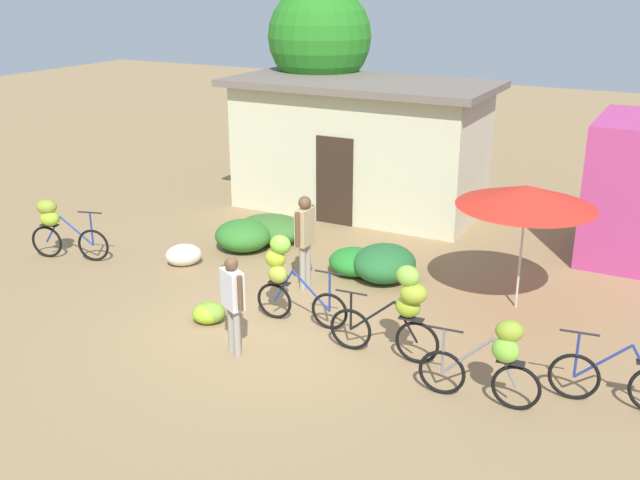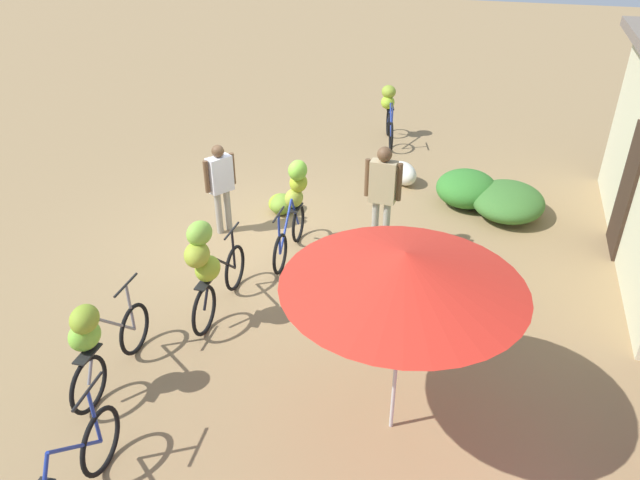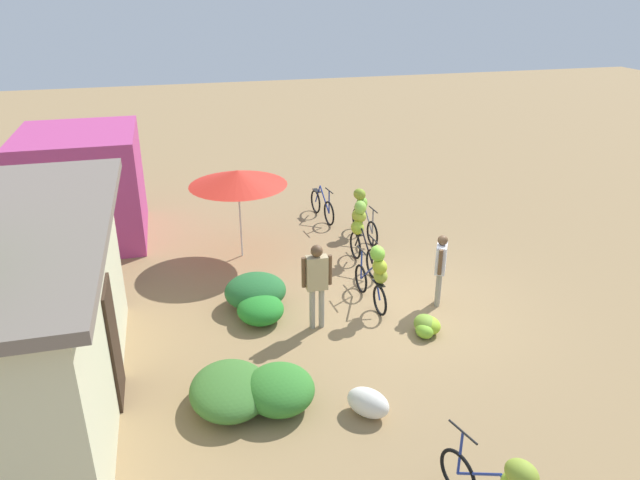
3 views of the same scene
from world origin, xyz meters
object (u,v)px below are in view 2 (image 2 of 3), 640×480
at_px(bicycle_near_pile, 294,201).
at_px(person_vendor, 383,188).
at_px(person_bystander, 220,180).
at_px(bicycle_center_loaded, 208,264).
at_px(bicycle_leftmost, 389,109).
at_px(market_umbrella, 404,269).
at_px(produce_sack, 403,173).
at_px(bicycle_by_shop, 97,339).
at_px(banana_pile_on_ground, 283,204).

xyz_separation_m(bicycle_near_pile, person_vendor, (-0.37, 1.31, 0.24)).
bearing_deg(bicycle_near_pile, person_bystander, -95.35).
bearing_deg(bicycle_near_pile, bicycle_center_loaded, -9.80).
bearing_deg(bicycle_leftmost, bicycle_center_loaded, -5.15).
distance_m(market_umbrella, bicycle_leftmost, 8.94).
height_order(bicycle_leftmost, person_vendor, person_vendor).
xyz_separation_m(market_umbrella, person_vendor, (-3.58, -0.96, -0.91)).
bearing_deg(produce_sack, person_bystander, -40.92).
bearing_deg(bicycle_by_shop, person_bystander, -174.07).
distance_m(banana_pile_on_ground, person_bystander, 1.42).
xyz_separation_m(bicycle_by_shop, banana_pile_on_ground, (-4.77, 0.28, -0.55)).
bearing_deg(banana_pile_on_ground, bicycle_by_shop, -3.42).
relative_size(market_umbrella, banana_pile_on_ground, 3.54).
height_order(bicycle_by_shop, person_bystander, person_bystander).
distance_m(bicycle_center_loaded, bicycle_by_shop, 1.63).
relative_size(bicycle_near_pile, bicycle_center_loaded, 0.94).
bearing_deg(person_vendor, produce_sack, -176.91).
xyz_separation_m(banana_pile_on_ground, person_vendor, (0.73, 1.95, 0.90)).
height_order(bicycle_near_pile, banana_pile_on_ground, bicycle_near_pile).
bearing_deg(banana_pile_on_ground, produce_sack, 136.36).
bearing_deg(bicycle_center_loaded, person_bystander, -157.16).
xyz_separation_m(bicycle_center_loaded, banana_pile_on_ground, (-3.24, -0.27, -0.70)).
relative_size(produce_sack, person_vendor, 0.40).
height_order(bicycle_leftmost, produce_sack, bicycle_leftmost).
relative_size(bicycle_by_shop, produce_sack, 2.32).
distance_m(bicycle_near_pile, bicycle_by_shop, 3.79).
xyz_separation_m(bicycle_leftmost, bicycle_near_pile, (5.42, -0.31, 0.09)).
xyz_separation_m(bicycle_center_loaded, bicycle_by_shop, (1.53, -0.56, -0.15)).
relative_size(person_vendor, person_bystander, 1.13).
distance_m(market_umbrella, bicycle_by_shop, 3.47).
bearing_deg(bicycle_near_pile, bicycle_by_shop, -14.21).
bearing_deg(bicycle_by_shop, person_vendor, 151.01).
relative_size(bicycle_near_pile, banana_pile_on_ground, 2.50).
xyz_separation_m(market_umbrella, banana_pile_on_ground, (-4.31, -2.91, -1.82)).
bearing_deg(person_vendor, banana_pile_on_ground, -110.56).
bearing_deg(person_vendor, bicycle_by_shop, -28.99).
bearing_deg(bicycle_near_pile, market_umbrella, 35.24).
relative_size(market_umbrella, bicycle_leftmost, 1.41).
xyz_separation_m(bicycle_center_loaded, produce_sack, (-5.13, 1.53, -0.64)).
height_order(market_umbrella, person_vendor, market_umbrella).
bearing_deg(bicycle_leftmost, market_umbrella, 12.79).
xyz_separation_m(bicycle_near_pile, person_bystander, (-0.12, -1.32, 0.11)).
relative_size(bicycle_leftmost, person_vendor, 0.93).
height_order(market_umbrella, bicycle_leftmost, market_umbrella).
height_order(bicycle_near_pile, bicycle_by_shop, bicycle_near_pile).
height_order(person_vendor, person_bystander, person_vendor).
relative_size(market_umbrella, bicycle_center_loaded, 1.34).
bearing_deg(bicycle_by_shop, bicycle_center_loaded, 159.89).
xyz_separation_m(bicycle_by_shop, produce_sack, (-6.66, 2.09, -0.49)).
xyz_separation_m(bicycle_by_shop, person_bystander, (-3.79, -0.39, 0.22)).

